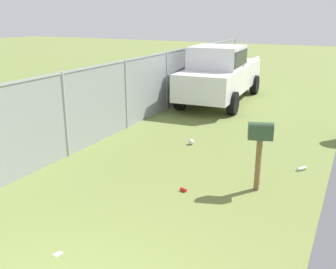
{
  "coord_description": "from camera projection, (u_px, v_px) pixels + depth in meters",
  "views": [
    {
      "loc": [
        -2.19,
        -2.57,
        3.2
      ],
      "look_at": [
        4.47,
        0.75,
        0.84
      ],
      "focal_mm": 41.26,
      "sensor_mm": 36.0,
      "label": 1
    }
  ],
  "objects": [
    {
      "name": "mailbox",
      "position": [
        260.0,
        137.0,
        7.0
      ],
      "size": [
        0.33,
        0.49,
        1.32
      ],
      "rotation": [
        0.0,
        0.0,
        0.31
      ],
      "color": "brown",
      "rests_on": "ground"
    },
    {
      "name": "pickup_truck",
      "position": [
        220.0,
        72.0,
        14.14
      ],
      "size": [
        5.69,
        2.37,
        2.09
      ],
      "rotation": [
        0.0,
        0.0,
        3.2
      ],
      "color": "silver",
      "rests_on": "ground"
    },
    {
      "name": "fence_section",
      "position": [
        148.0,
        85.0,
        11.99
      ],
      "size": [
        17.97,
        0.07,
        1.97
      ],
      "color": "#9EA3A8",
      "rests_on": "ground"
    },
    {
      "name": "litter_wrapper_far_scatter",
      "position": [
        58.0,
        254.0,
        5.35
      ],
      "size": [
        0.14,
        0.11,
        0.01
      ],
      "primitive_type": "cube",
      "rotation": [
        0.0,
        0.0,
        6.05
      ],
      "color": "silver",
      "rests_on": "ground"
    },
    {
      "name": "litter_can_midfield_b",
      "position": [
        183.0,
        190.0,
        7.22
      ],
      "size": [
        0.1,
        0.13,
        0.07
      ],
      "primitive_type": "cylinder",
      "rotation": [
        0.0,
        1.57,
        1.26
      ],
      "color": "red",
      "rests_on": "ground"
    },
    {
      "name": "litter_bag_by_mailbox",
      "position": [
        191.0,
        142.0,
        9.78
      ],
      "size": [
        0.14,
        0.14,
        0.14
      ],
      "primitive_type": "sphere",
      "color": "silver",
      "rests_on": "ground"
    },
    {
      "name": "litter_bottle_near_hydrant",
      "position": [
        302.0,
        169.0,
        8.19
      ],
      "size": [
        0.22,
        0.19,
        0.07
      ],
      "primitive_type": "cylinder",
      "rotation": [
        0.0,
        1.57,
        5.64
      ],
      "color": "#B2D8BF",
      "rests_on": "ground"
    }
  ]
}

